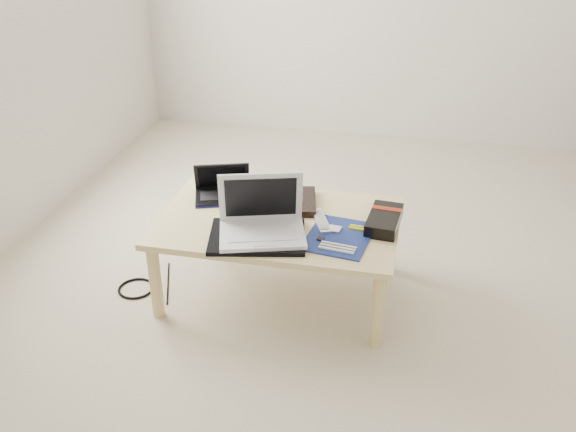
% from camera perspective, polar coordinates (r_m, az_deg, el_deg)
% --- Properties ---
extents(ground, '(4.00, 4.00, 0.00)m').
position_cam_1_polar(ground, '(3.27, 8.22, -5.71)').
color(ground, beige).
rests_on(ground, ground).
extents(coffee_table, '(1.10, 0.70, 0.40)m').
position_cam_1_polar(coffee_table, '(2.97, -0.88, -1.15)').
color(coffee_table, '#DEC785').
rests_on(coffee_table, ground).
extents(book, '(0.37, 0.33, 0.03)m').
position_cam_1_polar(book, '(3.07, -0.57, 1.31)').
color(book, black).
rests_on(book, coffee_table).
extents(netbook, '(0.31, 0.27, 0.18)m').
position_cam_1_polar(netbook, '(3.15, -5.84, 2.33)').
color(netbook, black).
rests_on(netbook, coffee_table).
extents(tablet, '(0.29, 0.23, 0.01)m').
position_cam_1_polar(tablet, '(3.01, -1.82, 0.51)').
color(tablet, black).
rests_on(tablet, coffee_table).
extents(remote, '(0.13, 0.22, 0.02)m').
position_cam_1_polar(remote, '(2.92, 2.96, -0.47)').
color(remote, silver).
rests_on(remote, coffee_table).
extents(neoprene_sleeve, '(0.47, 0.38, 0.02)m').
position_cam_1_polar(neoprene_sleeve, '(2.80, -2.75, -1.85)').
color(neoprene_sleeve, black).
rests_on(neoprene_sleeve, coffee_table).
extents(white_laptop, '(0.43, 0.36, 0.26)m').
position_cam_1_polar(white_laptop, '(2.78, -2.35, -0.49)').
color(white_laptop, silver).
rests_on(white_laptop, neoprene_sleeve).
extents(motherboard, '(0.31, 0.37, 0.02)m').
position_cam_1_polar(motherboard, '(2.81, 4.58, -1.83)').
color(motherboard, navy).
rests_on(motherboard, coffee_table).
extents(gpu_box, '(0.16, 0.28, 0.06)m').
position_cam_1_polar(gpu_box, '(2.92, 8.55, -0.36)').
color(gpu_box, black).
rests_on(gpu_box, coffee_table).
extents(cable_coil, '(0.11, 0.11, 0.01)m').
position_cam_1_polar(cable_coil, '(2.93, -4.83, -0.54)').
color(cable_coil, black).
rests_on(cable_coil, coffee_table).
extents(floor_cable_coil, '(0.19, 0.19, 0.01)m').
position_cam_1_polar(floor_cable_coil, '(3.25, -13.35, -6.29)').
color(floor_cable_coil, black).
rests_on(floor_cable_coil, ground).
extents(floor_cable_trail, '(0.13, 0.34, 0.01)m').
position_cam_1_polar(floor_cable_trail, '(3.27, -10.62, -5.86)').
color(floor_cable_trail, black).
rests_on(floor_cable_trail, ground).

